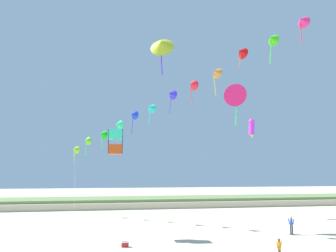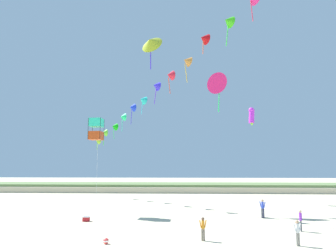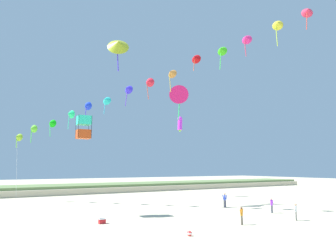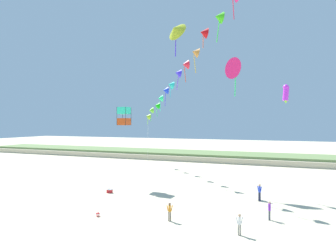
{
  "view_description": "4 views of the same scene",
  "coord_description": "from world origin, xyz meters",
  "views": [
    {
      "loc": [
        -6.77,
        -19.79,
        5.89
      ],
      "look_at": [
        -1.19,
        9.03,
        9.74
      ],
      "focal_mm": 38.0,
      "sensor_mm": 36.0,
      "label": 1
    },
    {
      "loc": [
        4.09,
        -17.21,
        4.73
      ],
      "look_at": [
        2.5,
        12.54,
        8.84
      ],
      "focal_mm": 32.0,
      "sensor_mm": 36.0,
      "label": 2
    },
    {
      "loc": [
        -13.12,
        -16.01,
        4.73
      ],
      "look_at": [
        1.11,
        8.14,
        8.65
      ],
      "focal_mm": 32.0,
      "sensor_mm": 36.0,
      "label": 3
    },
    {
      "loc": [
        14.07,
        -19.25,
        7.95
      ],
      "look_at": [
        0.98,
        13.54,
        7.55
      ],
      "focal_mm": 32.0,
      "sensor_mm": 36.0,
      "label": 4
    }
  ],
  "objects": [
    {
      "name": "dune_ridge",
      "position": [
        0.0,
        43.79,
        0.75
      ],
      "size": [
        120.0,
        11.47,
        1.51
      ],
      "color": "beige",
      "rests_on": "ground"
    },
    {
      "name": "large_kite_low_lead",
      "position": [
        -0.04,
        18.88,
        20.52
      ],
      "size": [
        3.38,
        3.04,
        5.09
      ],
      "color": "#B5C426"
    },
    {
      "name": "beach_ball",
      "position": [
        -0.8,
        1.96,
        0.18
      ],
      "size": [
        0.36,
        0.36,
        0.36
      ],
      "color": "red",
      "rests_on": "ground"
    },
    {
      "name": "large_kite_outer_drift",
      "position": [
        13.87,
        25.86,
        12.09
      ],
      "size": [
        1.2,
        1.15,
        2.69
      ],
      "color": "#DD33EF"
    },
    {
      "name": "ground_plane",
      "position": [
        0.0,
        0.0,
        0.0
      ],
      "size": [
        240.0,
        240.0,
        0.0
      ],
      "primitive_type": "plane",
      "color": "beige"
    },
    {
      "name": "kite_banner_string",
      "position": [
        1.7,
        16.39,
        14.75
      ],
      "size": [
        25.0,
        31.25,
        21.1
      ],
      "color": "#8FC727"
    },
    {
      "name": "person_near_left",
      "position": [
        12.75,
        6.34,
        0.9
      ],
      "size": [
        0.23,
        0.54,
        1.56
      ],
      "color": "#474C56",
      "rests_on": "ground"
    },
    {
      "name": "person_mid_center",
      "position": [
        10.97,
        2.11,
        0.88
      ],
      "size": [
        0.53,
        0.22,
        1.52
      ],
      "color": "gray",
      "rests_on": "ground"
    },
    {
      "name": "beach_cooler",
      "position": [
        -4.57,
        9.62,
        0.21
      ],
      "size": [
        0.58,
        0.41,
        0.46
      ],
      "color": "red",
      "rests_on": "ground"
    },
    {
      "name": "person_far_left",
      "position": [
        5.29,
        3.1,
        0.86
      ],
      "size": [
        0.51,
        0.23,
        1.48
      ],
      "color": "#726656",
      "rests_on": "ground"
    },
    {
      "name": "large_kite_mid_trail",
      "position": [
        -5.29,
        14.09,
        8.77
      ],
      "size": [
        1.4,
        1.4,
        2.3
      ],
      "color": "#CE4616"
    },
    {
      "name": "large_kite_high_solo",
      "position": [
        8.22,
        17.3,
        14.45
      ],
      "size": [
        2.72,
        2.29,
        4.67
      ],
      "color": "#DB1C5D"
    },
    {
      "name": "person_near_right",
      "position": [
        11.49,
        12.28,
        0.99
      ],
      "size": [
        0.54,
        0.42,
        1.72
      ],
      "color": "#282D4C",
      "rests_on": "ground"
    }
  ]
}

